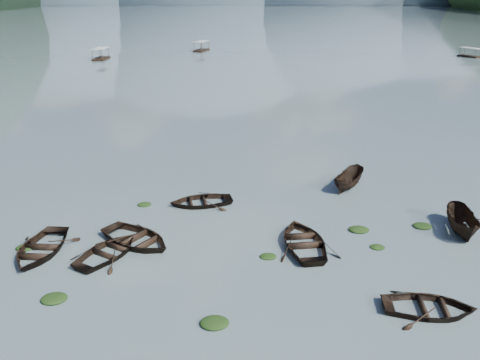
{
  "coord_description": "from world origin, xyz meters",
  "views": [
    {
      "loc": [
        -0.28,
        -17.12,
        13.53
      ],
      "look_at": [
        0.0,
        12.0,
        2.0
      ],
      "focal_mm": 35.0,
      "sensor_mm": 36.0,
      "label": 1
    }
  ],
  "objects_px": {
    "pontoon_left": "(101,59)",
    "rowboat_0": "(41,252)",
    "rowboat_3": "(304,246)",
    "pontoon_centre": "(202,51)"
  },
  "relations": [
    {
      "from": "rowboat_0",
      "to": "pontoon_left",
      "type": "height_order",
      "value": "pontoon_left"
    },
    {
      "from": "rowboat_0",
      "to": "pontoon_left",
      "type": "relative_size",
      "value": 0.77
    },
    {
      "from": "pontoon_left",
      "to": "pontoon_centre",
      "type": "relative_size",
      "value": 1.01
    },
    {
      "from": "rowboat_3",
      "to": "pontoon_left",
      "type": "bearing_deg",
      "value": -74.58
    },
    {
      "from": "rowboat_3",
      "to": "pontoon_left",
      "type": "xyz_separation_m",
      "value": [
        -34.36,
        85.06,
        0.0
      ]
    },
    {
      "from": "rowboat_3",
      "to": "rowboat_0",
      "type": "bearing_deg",
      "value": -4.18
    },
    {
      "from": "rowboat_0",
      "to": "rowboat_3",
      "type": "distance_m",
      "value": 14.97
    },
    {
      "from": "pontoon_left",
      "to": "pontoon_centre",
      "type": "height_order",
      "value": "pontoon_left"
    },
    {
      "from": "rowboat_3",
      "to": "pontoon_centre",
      "type": "xyz_separation_m",
      "value": [
        -12.76,
        102.02,
        0.0
      ]
    },
    {
      "from": "pontoon_left",
      "to": "rowboat_0",
      "type": "bearing_deg",
      "value": -76.58
    }
  ]
}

